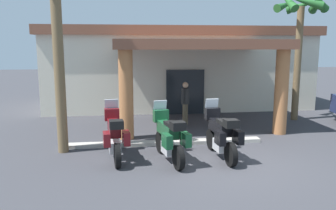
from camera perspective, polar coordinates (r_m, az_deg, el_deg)
ground_plane at (r=9.85m, az=10.03°, el=-9.40°), size 80.00×80.00×0.00m
motel_building at (r=18.55m, az=1.57°, el=6.44°), size 13.70×9.90×4.13m
motorcycle_maroon at (r=9.96m, az=-8.83°, el=-4.95°), size 0.77×2.21×1.61m
motorcycle_green at (r=9.68m, az=0.20°, el=-5.28°), size 0.90×2.19×1.61m
motorcycle_black at (r=10.07m, az=8.78°, el=-4.79°), size 0.74×2.21×1.61m
pedestrian at (r=14.01m, az=2.88°, el=0.81°), size 0.35×0.44×1.76m
palm_tree_near_portico at (r=15.86m, az=21.16°, el=13.02°), size 2.20×2.27×5.64m
curb_strip at (r=11.40m, az=-0.86°, el=-6.26°), size 6.57×0.36×0.12m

